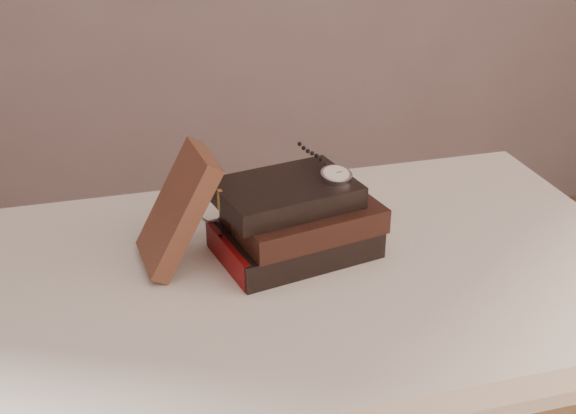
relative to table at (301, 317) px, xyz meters
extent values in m
cube|color=silver|center=(0.00, 0.00, 0.07)|extent=(1.00, 0.60, 0.04)
cube|color=white|center=(0.00, 0.00, 0.01)|extent=(0.88, 0.49, 0.08)
cylinder|color=white|center=(-0.45, 0.25, -0.30)|extent=(0.05, 0.05, 0.71)
cylinder|color=white|center=(0.45, 0.25, -0.30)|extent=(0.05, 0.05, 0.71)
cube|color=black|center=(0.00, 0.04, 0.11)|extent=(0.24, 0.19, 0.04)
cube|color=beige|center=(0.00, 0.04, 0.11)|extent=(0.24, 0.18, 0.03)
cube|color=gold|center=(-0.11, 0.04, 0.11)|extent=(0.01, 0.01, 0.04)
cube|color=maroon|center=(-0.10, 0.02, 0.11)|extent=(0.04, 0.14, 0.04)
cube|color=black|center=(0.01, 0.03, 0.15)|extent=(0.23, 0.18, 0.04)
cube|color=beige|center=(0.02, 0.04, 0.15)|extent=(0.22, 0.17, 0.03)
cube|color=gold|center=(-0.09, 0.04, 0.15)|extent=(0.01, 0.01, 0.04)
cube|color=black|center=(-0.01, 0.05, 0.19)|extent=(0.21, 0.17, 0.03)
cube|color=beige|center=(-0.01, 0.05, 0.19)|extent=(0.21, 0.16, 0.02)
cube|color=gold|center=(-0.11, 0.05, 0.19)|extent=(0.01, 0.01, 0.03)
cube|color=#45251A|center=(-0.16, 0.05, 0.18)|extent=(0.12, 0.12, 0.17)
cylinder|color=silver|center=(0.06, 0.04, 0.21)|extent=(0.05, 0.05, 0.02)
cylinder|color=white|center=(0.06, 0.04, 0.21)|extent=(0.04, 0.04, 0.01)
torus|color=silver|center=(0.06, 0.04, 0.21)|extent=(0.05, 0.05, 0.01)
cylinder|color=silver|center=(0.06, 0.06, 0.21)|extent=(0.01, 0.01, 0.01)
cube|color=black|center=(0.06, 0.04, 0.21)|extent=(0.00, 0.01, 0.00)
cube|color=black|center=(0.07, 0.04, 0.21)|extent=(0.01, 0.00, 0.00)
sphere|color=black|center=(0.06, 0.07, 0.21)|extent=(0.01, 0.01, 0.01)
sphere|color=black|center=(0.05, 0.09, 0.21)|extent=(0.01, 0.01, 0.01)
sphere|color=black|center=(0.05, 0.10, 0.22)|extent=(0.01, 0.01, 0.01)
sphere|color=black|center=(0.05, 0.11, 0.21)|extent=(0.01, 0.01, 0.01)
sphere|color=black|center=(0.05, 0.13, 0.21)|extent=(0.01, 0.01, 0.01)
sphere|color=black|center=(0.04, 0.14, 0.21)|extent=(0.01, 0.01, 0.01)
sphere|color=black|center=(0.04, 0.16, 0.21)|extent=(0.01, 0.01, 0.01)
torus|color=silver|center=(-0.11, 0.09, 0.16)|extent=(0.05, 0.02, 0.04)
torus|color=silver|center=(-0.07, 0.10, 0.16)|extent=(0.05, 0.02, 0.04)
cylinder|color=silver|center=(-0.09, 0.09, 0.16)|extent=(0.01, 0.01, 0.00)
cylinder|color=silver|center=(-0.14, 0.13, 0.15)|extent=(0.02, 0.10, 0.02)
cylinder|color=silver|center=(-0.06, 0.15, 0.15)|extent=(0.02, 0.10, 0.02)
camera|label=1|loc=(-0.26, -0.87, 0.65)|focal=46.06mm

